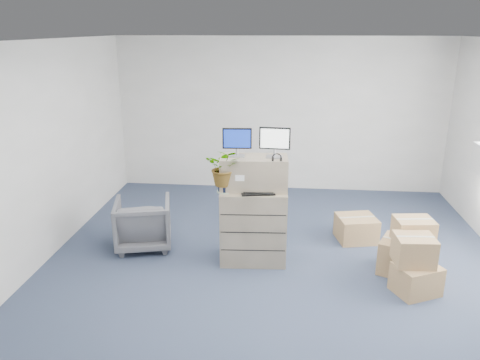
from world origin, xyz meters
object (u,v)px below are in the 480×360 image
Objects in this scene: filing_cabinet_lower at (253,226)px; office_chair at (143,221)px; monitor_right at (275,141)px; keyboard at (258,193)px; potted_plant at (225,172)px; water_bottle at (264,179)px; monitor_left at (237,141)px.

filing_cabinet_lower is 1.29× the size of office_chair.
monitor_right is 0.93× the size of keyboard.
office_chair is (-1.61, 0.39, -0.61)m from keyboard.
potted_plant is (-0.35, -0.10, 0.75)m from filing_cabinet_lower.
filing_cabinet_lower is at bearing -160.53° from water_bottle.
monitor_left is at bearing 157.86° from office_chair.
water_bottle reaches higher than office_chair.
filing_cabinet_lower is 1.15m from monitor_right.
monitor_right reaches higher than office_chair.
monitor_right reaches higher than keyboard.
monitor_right is at bearing 8.41° from filing_cabinet_lower.
office_chair is at bearing 154.77° from keyboard.
monitor_right is at bearing 3.84° from water_bottle.
monitor_right is at bearing 159.86° from office_chair.
filing_cabinet_lower is 2.70× the size of monitor_left.
potted_plant is 0.70× the size of office_chair.
keyboard is 0.54× the size of office_chair.
monitor_left is 1.82m from office_chair.
office_chair is at bearing 167.77° from monitor_left.
keyboard reaches higher than filing_cabinet_lower.
keyboard is (0.28, -0.19, -0.61)m from monitor_left.
keyboard is 0.78× the size of potted_plant.
monitor_left is at bearing 133.69° from keyboard.
monitor_right is 0.68m from keyboard.
filing_cabinet_lower is at bearing -164.07° from monitor_right.
water_bottle is at bearing 16.89° from potted_plant.
monitor_right reaches higher than monitor_left.
water_bottle is at bearing -6.18° from monitor_left.
keyboard is 0.22m from water_bottle.
water_bottle is 0.52m from potted_plant.
potted_plant reaches higher than filing_cabinet_lower.
office_chair is (-1.55, 0.26, -0.11)m from filing_cabinet_lower.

